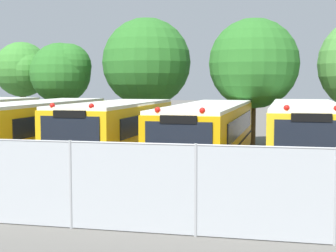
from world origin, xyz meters
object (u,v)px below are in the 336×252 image
school_bus_4 (305,133)px  tree_0 (23,70)px  school_bus_1 (36,128)px  school_bus_3 (209,132)px  school_bus_2 (116,130)px  tree_1 (63,71)px  tree_3 (256,65)px  tree_2 (145,60)px

school_bus_4 → tree_0: (-16.47, 8.65, 2.73)m
school_bus_1 → tree_0: 10.69m
school_bus_3 → school_bus_1: bearing=1.9°
tree_0 → school_bus_3: bearing=-34.6°
school_bus_3 → school_bus_2: bearing=3.4°
school_bus_2 → school_bus_4: 7.53m
tree_1 → tree_3: size_ratio=0.85×
school_bus_1 → tree_0: bearing=-59.8°
school_bus_2 → tree_2: bearing=-81.8°
school_bus_1 → school_bus_3: (7.50, 0.05, -0.02)m
school_bus_3 → tree_3: bearing=-100.7°
tree_0 → tree_1: (3.00, -0.85, -0.11)m
tree_2 → school_bus_4: bearing=-43.3°
school_bus_2 → school_bus_3: size_ratio=0.80×
school_bus_4 → tree_3: 7.62m
school_bus_2 → school_bus_4: (7.52, 0.31, 0.01)m
school_bus_4 → tree_0: bearing=-26.7°
school_bus_2 → tree_1: tree_1 is taller
school_bus_4 → tree_3: (-2.20, 6.71, 2.89)m
tree_1 → tree_3: tree_3 is taller
school_bus_3 → tree_0: bearing=-33.1°
school_bus_1 → tree_3: 11.72m
tree_3 → tree_0: bearing=172.3°
tree_1 → tree_3: bearing=-5.5°
school_bus_1 → tree_3: bearing=-142.9°
school_bus_1 → tree_3: size_ratio=1.72×
school_bus_1 → tree_1: (-2.28, 8.03, 2.63)m
school_bus_1 → tree_1: 8.76m
school_bus_3 → school_bus_4: bearing=-175.6°
tree_0 → tree_2: size_ratio=0.83×
school_bus_1 → tree_0: (-5.28, 8.88, 2.74)m
school_bus_3 → tree_2: bearing=-58.0°
school_bus_1 → school_bus_3: 7.50m
school_bus_3 → tree_1: size_ratio=2.01×
school_bus_4 → tree_1: bearing=-29.0°
tree_0 → tree_1: size_ratio=1.03×
school_bus_2 → tree_3: tree_3 is taller
school_bus_1 → tree_2: (2.67, 8.26, 3.24)m
school_bus_2 → school_bus_3: (3.83, 0.12, -0.02)m
tree_0 → tree_3: size_ratio=0.88×
school_bus_3 → tree_0: 15.77m
school_bus_3 → school_bus_4: school_bus_4 is taller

